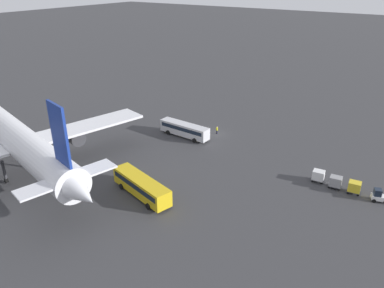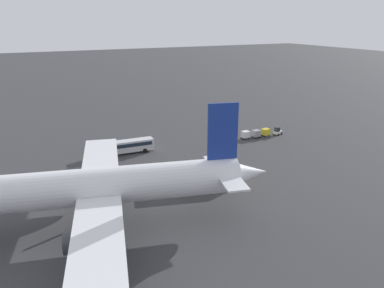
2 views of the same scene
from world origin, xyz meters
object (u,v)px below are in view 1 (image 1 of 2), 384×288
(shuttle_bus_far, at_px, (141,185))
(cargo_cart_white, at_px, (318,175))
(airplane, at_px, (16,138))
(worker_person, at_px, (217,130))
(cargo_cart_grey, at_px, (336,182))
(baggage_tug, at_px, (379,196))
(shuttle_bus_near, at_px, (185,129))
(cargo_cart_yellow, at_px, (354,187))

(shuttle_bus_far, distance_m, cargo_cart_white, 30.23)
(airplane, xyz_separation_m, worker_person, (-19.85, -34.99, -5.91))
(airplane, xyz_separation_m, cargo_cart_grey, (-48.02, -26.14, -5.59))
(airplane, distance_m, cargo_cart_grey, 54.96)
(baggage_tug, height_order, cargo_cart_grey, baggage_tug)
(shuttle_bus_near, xyz_separation_m, cargo_cart_white, (-30.27, 3.03, -0.63))
(cargo_cart_grey, distance_m, cargo_cart_white, 3.05)
(baggage_tug, bearing_deg, shuttle_bus_near, -24.96)
(worker_person, height_order, cargo_cart_yellow, cargo_cart_yellow)
(baggage_tug, relative_size, cargo_cart_yellow, 1.25)
(shuttle_bus_near, bearing_deg, cargo_cart_grey, 176.83)
(shuttle_bus_far, height_order, baggage_tug, shuttle_bus_far)
(worker_person, height_order, cargo_cart_grey, cargo_cart_grey)
(airplane, bearing_deg, baggage_tug, -140.72)
(baggage_tug, xyz_separation_m, worker_person, (34.92, -9.09, -0.07))
(baggage_tug, bearing_deg, airplane, 5.71)
(cargo_cart_white, bearing_deg, cargo_cart_yellow, 175.35)
(cargo_cart_yellow, bearing_deg, baggage_tug, 176.30)
(airplane, height_order, cargo_cart_grey, airplane)
(baggage_tug, bearing_deg, worker_person, -34.18)
(airplane, bearing_deg, cargo_cart_white, -135.42)
(cargo_cart_yellow, height_order, cargo_cart_white, same)
(shuttle_bus_near, relative_size, shuttle_bus_far, 0.94)
(baggage_tug, xyz_separation_m, cargo_cart_grey, (6.75, -0.25, 0.25))
(cargo_cart_yellow, bearing_deg, cargo_cart_grey, -0.13)
(baggage_tug, distance_m, cargo_cart_grey, 6.76)
(baggage_tug, distance_m, worker_person, 36.09)
(shuttle_bus_near, relative_size, baggage_tug, 4.43)
(cargo_cart_yellow, distance_m, cargo_cart_grey, 3.01)
(worker_person, bearing_deg, cargo_cart_white, 161.62)
(baggage_tug, relative_size, worker_person, 1.55)
(worker_person, xyz_separation_m, cargo_cart_white, (-25.16, 8.36, 0.32))
(airplane, bearing_deg, worker_person, -105.59)
(airplane, height_order, shuttle_bus_far, airplane)
(shuttle_bus_far, xyz_separation_m, cargo_cart_yellow, (-28.30, -19.93, -0.71))
(cargo_cart_white, bearing_deg, shuttle_bus_near, -5.72)
(shuttle_bus_near, xyz_separation_m, worker_person, (-5.10, -5.33, -0.95))
(airplane, xyz_separation_m, cargo_cart_white, (-45.01, -26.63, -5.59))
(airplane, distance_m, baggage_tug, 60.87)
(cargo_cart_grey, bearing_deg, baggage_tug, 177.89)
(baggage_tug, distance_m, cargo_cart_white, 9.79)
(baggage_tug, height_order, cargo_cart_white, baggage_tug)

